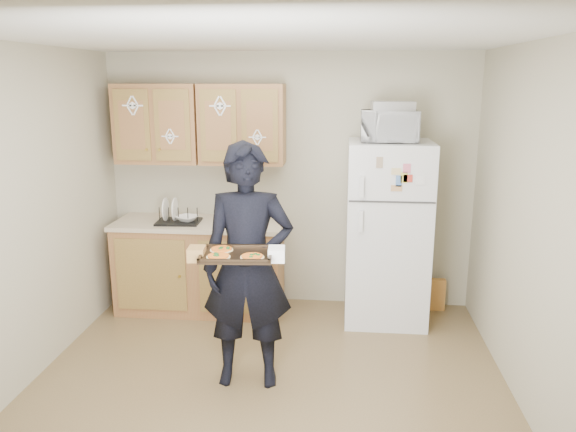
# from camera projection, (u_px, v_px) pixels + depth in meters

# --- Properties ---
(floor) EXTENTS (3.60, 3.60, 0.00)m
(floor) POSITION_uv_depth(u_px,v_px,m) (266.00, 392.00, 4.14)
(floor) COLOR brown
(floor) RESTS_ON ground
(ceiling) EXTENTS (3.60, 3.60, 0.00)m
(ceiling) POSITION_uv_depth(u_px,v_px,m) (263.00, 37.00, 3.54)
(ceiling) COLOR silver
(ceiling) RESTS_ON wall_back
(wall_back) EXTENTS (3.60, 0.04, 2.50)m
(wall_back) POSITION_uv_depth(u_px,v_px,m) (289.00, 182.00, 5.58)
(wall_back) COLOR #ACA58B
(wall_back) RESTS_ON floor
(wall_front) EXTENTS (3.60, 0.04, 2.50)m
(wall_front) POSITION_uv_depth(u_px,v_px,m) (199.00, 352.00, 2.10)
(wall_front) COLOR #ACA58B
(wall_front) RESTS_ON floor
(wall_left) EXTENTS (0.04, 3.60, 2.50)m
(wall_left) POSITION_uv_depth(u_px,v_px,m) (15.00, 222.00, 4.01)
(wall_left) COLOR #ACA58B
(wall_left) RESTS_ON floor
(wall_right) EXTENTS (0.04, 3.60, 2.50)m
(wall_right) POSITION_uv_depth(u_px,v_px,m) (537.00, 235.00, 3.67)
(wall_right) COLOR #ACA58B
(wall_right) RESTS_ON floor
(refrigerator) EXTENTS (0.75, 0.70, 1.70)m
(refrigerator) POSITION_uv_depth(u_px,v_px,m) (387.00, 233.00, 5.23)
(refrigerator) COLOR silver
(refrigerator) RESTS_ON floor
(base_cabinet) EXTENTS (1.60, 0.60, 0.86)m
(base_cabinet) POSITION_uv_depth(u_px,v_px,m) (201.00, 268.00, 5.54)
(base_cabinet) COLOR #945533
(base_cabinet) RESTS_ON floor
(countertop) EXTENTS (1.64, 0.64, 0.04)m
(countertop) POSITION_uv_depth(u_px,v_px,m) (199.00, 224.00, 5.44)
(countertop) COLOR #C7B499
(countertop) RESTS_ON base_cabinet
(upper_cab_left) EXTENTS (0.80, 0.33, 0.75)m
(upper_cab_left) POSITION_uv_depth(u_px,v_px,m) (158.00, 124.00, 5.38)
(upper_cab_left) COLOR #945533
(upper_cab_left) RESTS_ON wall_back
(upper_cab_right) EXTENTS (0.80, 0.33, 0.75)m
(upper_cab_right) POSITION_uv_depth(u_px,v_px,m) (242.00, 124.00, 5.30)
(upper_cab_right) COLOR #945533
(upper_cab_right) RESTS_ON wall_back
(cereal_box) EXTENTS (0.20, 0.07, 0.32)m
(cereal_box) POSITION_uv_depth(u_px,v_px,m) (435.00, 294.00, 5.58)
(cereal_box) COLOR #E6A551
(cereal_box) RESTS_ON floor
(person) EXTENTS (0.70, 0.49, 1.82)m
(person) POSITION_uv_depth(u_px,v_px,m) (248.00, 267.00, 4.09)
(person) COLOR black
(person) RESTS_ON floor
(baking_tray) EXTENTS (0.50, 0.39, 0.04)m
(baking_tray) POSITION_uv_depth(u_px,v_px,m) (237.00, 255.00, 3.76)
(baking_tray) COLOR black
(baking_tray) RESTS_ON person
(pizza_front_left) EXTENTS (0.16, 0.16, 0.02)m
(pizza_front_left) POSITION_uv_depth(u_px,v_px,m) (218.00, 256.00, 3.68)
(pizza_front_left) COLOR orange
(pizza_front_left) RESTS_ON baking_tray
(pizza_front_right) EXTENTS (0.16, 0.16, 0.02)m
(pizza_front_right) POSITION_uv_depth(u_px,v_px,m) (252.00, 256.00, 3.68)
(pizza_front_right) COLOR orange
(pizza_front_right) RESTS_ON baking_tray
(pizza_back_left) EXTENTS (0.16, 0.16, 0.02)m
(pizza_back_left) POSITION_uv_depth(u_px,v_px,m) (222.00, 249.00, 3.84)
(pizza_back_left) COLOR orange
(pizza_back_left) RESTS_ON baking_tray
(microwave) EXTENTS (0.50, 0.34, 0.28)m
(microwave) POSITION_uv_depth(u_px,v_px,m) (389.00, 126.00, 4.95)
(microwave) COLOR silver
(microwave) RESTS_ON refrigerator
(foil_pan) EXTENTS (0.38, 0.28, 0.08)m
(foil_pan) POSITION_uv_depth(u_px,v_px,m) (393.00, 106.00, 4.93)
(foil_pan) COLOR silver
(foil_pan) RESTS_ON microwave
(dish_rack) EXTENTS (0.42, 0.33, 0.16)m
(dish_rack) POSITION_uv_depth(u_px,v_px,m) (178.00, 214.00, 5.37)
(dish_rack) COLOR black
(dish_rack) RESTS_ON countertop
(bowl) EXTENTS (0.26, 0.26, 0.05)m
(bowl) POSITION_uv_depth(u_px,v_px,m) (187.00, 218.00, 5.37)
(bowl) COLOR silver
(bowl) RESTS_ON dish_rack
(soap_bottle) EXTENTS (0.08, 0.08, 0.18)m
(soap_bottle) POSITION_uv_depth(u_px,v_px,m) (257.00, 216.00, 5.27)
(soap_bottle) COLOR silver
(soap_bottle) RESTS_ON countertop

